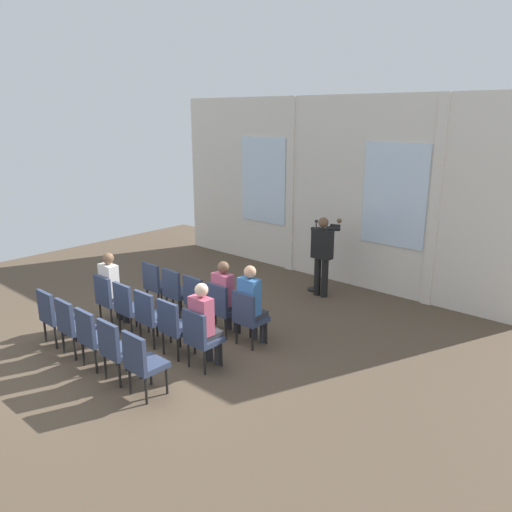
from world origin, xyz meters
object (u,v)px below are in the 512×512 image
Objects in this scene: chair_r0_c2 at (198,298)px; audience_r0_c3 at (225,294)px; audience_r0_c4 at (251,301)px; chair_r0_c4 at (248,315)px; chair_r2_c1 at (72,324)px; speaker at (322,251)px; chair_r2_c2 at (93,335)px; chair_r1_c3 at (174,324)px; chair_r2_c3 at (116,347)px; chair_r1_c2 at (150,314)px; chair_r0_c1 at (176,290)px; chair_r1_c0 at (109,297)px; chair_r1_c4 at (200,336)px; chair_r0_c3 at (222,306)px; chair_r0_c0 at (156,283)px; audience_r1_c4 at (204,321)px; audience_r1_c0 at (112,285)px; mic_stand at (315,275)px; chair_r2_c4 at (142,360)px; chair_r2_c0 at (53,314)px.

audience_r0_c3 reaches higher than chair_r0_c2.
audience_r0_c3 is at bearing 179.76° from audience_r0_c4.
chair_r2_c1 is at bearing -131.25° from chair_r0_c4.
speaker reaches higher than chair_r2_c1.
chair_r2_c2 is (-1.21, -2.07, 0.00)m from chair_r0_c4.
chair_r1_c3 and chair_r2_c3 have the same top height.
chair_r0_c1 is at bearing 120.31° from chair_r1_c2.
chair_r2_c1 is (-1.82, -2.15, -0.22)m from audience_r0_c4.
speaker reaches higher than chair_r1_c0.
chair_r0_c2 is 1.00× the size of chair_r1_c4.
chair_r2_c3 is (1.82, -1.04, 0.00)m from chair_r1_c0.
audience_r0_c3 is at bearing 61.54° from chair_r1_c2.
chair_r2_c1 is (-1.21, -2.07, 0.00)m from chair_r0_c3.
audience_r1_c4 is (2.42, -0.96, 0.21)m from chair_r0_c0.
audience_r1_c0 reaches higher than chair_r2_c3.
chair_r1_c2 is at bearing -96.47° from mic_stand.
chair_r0_c4 is 1.00× the size of chair_r2_c3.
chair_r2_c4 is (1.82, 0.00, 0.00)m from chair_r2_c1.
audience_r0_c3 reaches higher than chair_r1_c0.
chair_r0_c4 is 1.00× the size of chair_r1_c3.
chair_r1_c0 and chair_r2_c4 have the same top height.
chair_r1_c4 is 2.09m from chair_r2_c1.
chair_r1_c0 and chair_r2_c0 have the same top height.
chair_r0_c2 is 1.60m from chair_r1_c0.
chair_r2_c0 is (-1.82, -2.16, -0.20)m from audience_r0_c3.
chair_r0_c1 is (-1.06, -2.93, 0.20)m from mic_stand.
chair_r0_c0 and chair_r1_c3 have the same top height.
chair_r2_c2 is at bearing -139.46° from chair_r1_c4.
audience_r1_c4 reaches higher than chair_r1_c3.
audience_r1_c0 is 1.66m from chair_r2_c2.
audience_r0_c3 is at bearing 172.33° from chair_r0_c4.
chair_r1_c2 is 1.00× the size of chair_r1_c4.
mic_stand is at bearing 91.78° from chair_r2_c3.
speaker is 1.78× the size of chair_r2_c1.
chair_r0_c3 is 1.04m from chair_r1_c3.
chair_r1_c3 is (0.16, -3.97, 0.20)m from mic_stand.
chair_r1_c3 is (0.00, -1.12, -0.20)m from audience_r0_c3.
chair_r1_c0 and chair_r2_c2 have the same top height.
mic_stand is at bearing 81.27° from chair_r0_c2.
chair_r0_c0 is 1.83m from audience_r0_c3.
audience_r0_c3 is 1.40× the size of chair_r2_c4.
chair_r2_c2 is at bearing -137.33° from audience_r1_c4.
chair_r2_c4 is (0.00, -2.07, 0.00)m from chair_r0_c4.
chair_r1_c4 is at bearing -79.13° from mic_stand.
chair_r1_c2 is 1.04m from chair_r2_c2.
audience_r0_c3 is 1.29m from chair_r1_c2.
chair_r2_c3 is at bearing -105.73° from audience_r0_c4.
chair_r2_c0 is at bearing -150.31° from chair_r1_c3.
mic_stand is 4.25m from audience_r1_c0.
speaker is 0.73m from mic_stand.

